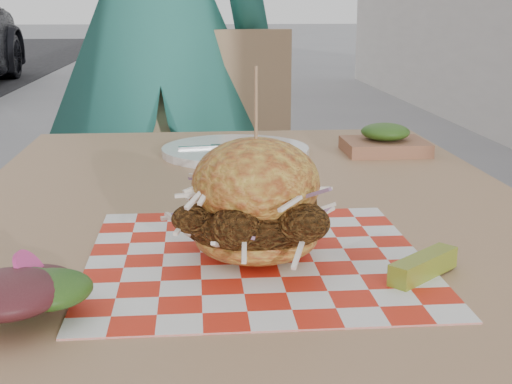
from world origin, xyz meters
The scene contains 9 objects.
diner centered at (-0.41, 0.98, 0.95)m, with size 0.69×0.46×1.90m, color #2C8073.
patio_table centered at (-0.23, -0.17, 0.67)m, with size 0.80×1.20×0.75m.
patio_chair centered at (-0.25, 0.86, 0.55)m, with size 0.47×0.48×0.95m.
paper_liner centered at (-0.25, -0.38, 0.75)m, with size 0.36×0.36×0.00m, color red.
sandwich centered at (-0.25, -0.38, 0.81)m, with size 0.18×0.18×0.20m.
pickle_spear centered at (-0.08, -0.45, 0.76)m, with size 0.10×0.02×0.02m, color olive.
side_salad centered at (-0.47, -0.51, 0.76)m, with size 0.13×0.14×0.05m.
place_setting centered at (-0.23, 0.18, 0.76)m, with size 0.27×0.27×0.02m.
kraft_tray centered at (0.04, 0.17, 0.77)m, with size 0.15×0.12×0.06m.
Camera 1 is at (-0.31, -1.10, 1.02)m, focal length 50.00 mm.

